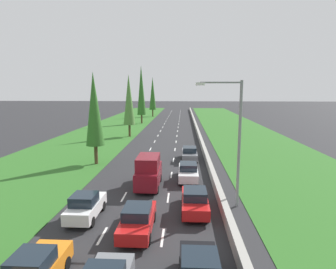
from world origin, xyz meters
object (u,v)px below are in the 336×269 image
Objects in this scene: white_sedan_right_lane at (188,171)px; poplar_tree_fourth at (141,90)px; red_sedan_centre_lane at (138,219)px; poplar_tree_second at (94,109)px; red_sedan_right_lane at (195,201)px; white_hatchback_left_lane at (86,206)px; grey_sedan_right_lane at (190,154)px; poplar_tree_third at (129,100)px; poplar_tree_fifth at (153,93)px; maroon_van_centre_lane at (149,172)px; street_light_mast at (235,135)px.

poplar_tree_fourth reaches higher than white_sedan_right_lane.
red_sedan_centre_lane is 0.44× the size of poplar_tree_second.
red_sedan_right_lane is 1.15× the size of white_hatchback_left_lane.
grey_sedan_right_lane is (3.43, 17.45, 0.00)m from red_sedan_centre_lane.
white_sedan_right_lane is 26.79m from poplar_tree_third.
poplar_tree_fourth reaches higher than red_sedan_centre_lane.
white_sedan_right_lane is 10.78m from white_hatchback_left_lane.
poplar_tree_fifth is (-6.96, 72.49, 6.42)m from red_sedan_centre_lane.
maroon_van_centre_lane is (-3.44, -2.17, 0.59)m from white_sedan_right_lane.
street_light_mast is at bearing -62.15° from white_sedan_right_lane.
white_sedan_right_lane is at bearing -67.23° from poplar_tree_third.
red_sedan_centre_lane is 35.26m from poplar_tree_third.
poplar_tree_fourth is (-11.18, 36.73, 7.41)m from grey_sedan_right_lane.
street_light_mast reaches higher than white_hatchback_left_lane.
white_hatchback_left_lane is 0.32× the size of poplar_tree_fifth.
poplar_tree_fourth is at bearing 105.60° from street_light_mast.
poplar_tree_second is 1.15× the size of street_light_mast.
white_hatchback_left_lane is 0.38× the size of poplar_tree_second.
poplar_tree_second reaches higher than street_light_mast.
red_sedan_centre_lane is 17.56m from poplar_tree_second.
white_sedan_right_lane is 63.67m from poplar_tree_fifth.
maroon_van_centre_lane reaches higher than white_sedan_right_lane.
white_hatchback_left_lane is at bearing 156.38° from red_sedan_centre_lane.
poplar_tree_fifth is (-10.43, 69.49, 6.42)m from red_sedan_right_lane.
poplar_tree_second reaches higher than red_sedan_centre_lane.
poplar_tree_fourth is at bearing 103.84° from white_sedan_right_lane.
red_sedan_centre_lane is 0.50× the size of street_light_mast.
red_sedan_right_lane is 0.36× the size of poplar_tree_fifth.
white_sedan_right_lane is 0.50× the size of street_light_mast.
poplar_tree_fifth reaches higher than white_sedan_right_lane.
grey_sedan_right_lane is 0.36× the size of poplar_tree_fifth.
grey_sedan_right_lane is (3.73, 9.67, -0.59)m from maroon_van_centre_lane.
poplar_tree_third is at bearing -90.05° from poplar_tree_fifth.
red_sedan_right_lane is 6.96m from white_sedan_right_lane.
white_hatchback_left_lane is 33.13m from poplar_tree_third.
red_sedan_right_lane is at bearing -48.56° from poplar_tree_second.
poplar_tree_fifth reaches higher than red_sedan_right_lane.
maroon_van_centre_lane is at bearing -84.13° from poplar_tree_fifth.
poplar_tree_third is at bearing 104.26° from maroon_van_centre_lane.
white_hatchback_left_lane is at bearing -165.86° from street_light_mast.
poplar_tree_fifth reaches higher than red_sedan_centre_lane.
white_sedan_right_lane is 0.92× the size of maroon_van_centre_lane.
red_sedan_right_lane is 7.30m from white_hatchback_left_lane.
red_sedan_right_lane is 0.50× the size of street_light_mast.
maroon_van_centre_lane is at bearing 92.24° from red_sedan_centre_lane.
red_sedan_right_lane and white_sedan_right_lane have the same top height.
grey_sedan_right_lane is at bearing 12.60° from poplar_tree_second.
red_sedan_right_lane is at bearing -89.80° from grey_sedan_right_lane.
grey_sedan_right_lane is 0.41× the size of poplar_tree_third.
maroon_van_centre_lane reaches higher than red_sedan_right_lane.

